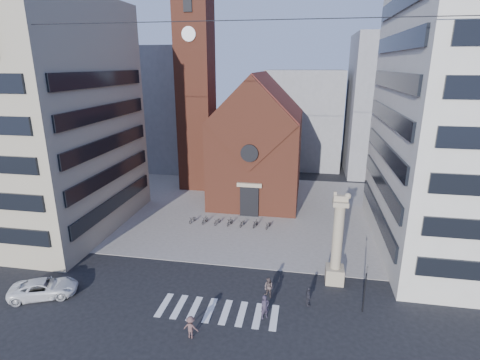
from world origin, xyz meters
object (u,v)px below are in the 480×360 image
pedestrian_1 (269,288)px  scooter_0 (193,219)px  traffic_light (365,287)px  white_car (44,288)px  pedestrian_2 (308,297)px  pedestrian_0 (265,307)px  lion_column (337,248)px

pedestrian_1 → scooter_0: bearing=157.6°
traffic_light → pedestrian_1: (-7.64, 0.68, -1.40)m
white_car → pedestrian_1: size_ratio=3.02×
pedestrian_1 → pedestrian_2: bearing=17.8°
pedestrian_0 → pedestrian_2: bearing=-2.7°
white_car → pedestrian_1: pedestrian_1 is taller
lion_column → pedestrian_0: lion_column is taller
lion_column → pedestrian_2: 5.30m
white_car → pedestrian_0: (18.89, 0.45, 0.24)m
pedestrian_2 → white_car: bearing=81.5°
lion_column → white_car: size_ratio=1.61×
white_car → scooter_0: white_car is taller
scooter_0 → pedestrian_1: bearing=-35.2°
scooter_0 → pedestrian_2: bearing=-29.0°
traffic_light → pedestrian_1: bearing=174.9°
lion_column → pedestrian_0: size_ratio=4.40×
lion_column → pedestrian_2: (-2.33, -3.98, -2.60)m
lion_column → traffic_light: lion_column is taller
pedestrian_1 → pedestrian_2: size_ratio=1.04×
pedestrian_2 → pedestrian_1: bearing=63.4°
pedestrian_1 → scooter_0: 17.68m
pedestrian_0 → scooter_0: pedestrian_0 is taller
white_car → scooter_0: (7.91, 17.14, -0.29)m
lion_column → pedestrian_0: (-5.64, -6.16, -2.47)m
traffic_light → pedestrian_2: bearing=179.8°
lion_column → pedestrian_0: bearing=-132.5°
pedestrian_1 → pedestrian_2: (3.31, -0.67, -0.04)m
pedestrian_2 → traffic_light: bearing=-105.4°
pedestrian_0 → pedestrian_2: pedestrian_0 is taller
lion_column → pedestrian_1: 7.03m
pedestrian_1 → scooter_0: size_ratio=1.15×
scooter_0 → traffic_light: bearing=-21.6°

